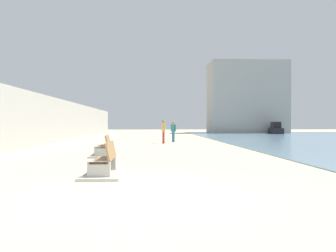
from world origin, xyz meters
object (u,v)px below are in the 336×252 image
person_walking (163,130)px  boat_nearest (275,129)px  bench_near (104,168)px  bench_far (103,151)px  person_standing (173,130)px

person_walking → boat_nearest: person_walking is taller
boat_nearest → person_walking: bearing=-126.3°
bench_near → boat_nearest: 43.50m
bench_far → person_standing: size_ratio=1.27×
bench_near → bench_far: (-0.85, 5.82, 0.00)m
person_walking → boat_nearest: size_ratio=0.31×
bench_near → boat_nearest: bearing=63.5°
bench_near → person_walking: 15.64m
boat_nearest → bench_far: bearing=-121.5°
bench_far → person_standing: 12.27m
person_walking → person_standing: person_walking is taller
person_walking → boat_nearest: (17.21, 23.46, -0.39)m
bench_far → person_standing: bearing=71.2°
person_standing → boat_nearest: 27.01m
bench_near → person_standing: 17.70m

